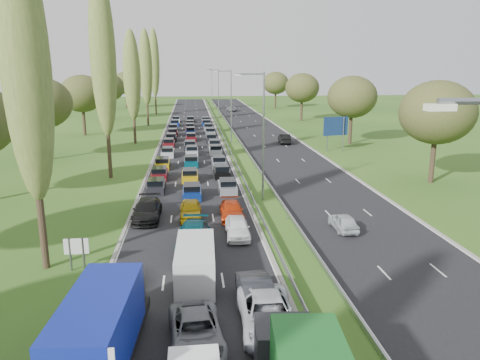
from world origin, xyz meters
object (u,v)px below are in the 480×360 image
blue_lorry (104,326)px  white_van_rear (195,261)px  info_sign (77,250)px  direction_sign (336,128)px  near_car_3 (147,210)px

blue_lorry → white_van_rear: (3.85, 8.06, -0.76)m
blue_lorry → info_sign: bearing=112.9°
white_van_rear → direction_sign: size_ratio=1.09×
near_car_3 → info_sign: bearing=-108.5°
blue_lorry → direction_sign: 56.24m
near_car_3 → info_sign: (-3.43, -9.76, 0.56)m
blue_lorry → info_sign: (-3.45, 10.15, -0.56)m
info_sign → direction_sign: 49.36m
info_sign → direction_sign: (28.80, 40.02, 2.20)m
blue_lorry → info_sign: blue_lorry is taller
near_car_3 → direction_sign: 39.58m
near_car_3 → white_van_rear: size_ratio=0.96×
near_car_3 → blue_lorry: (0.03, -19.92, 1.12)m
white_van_rear → info_sign: (-7.30, 2.09, 0.20)m
blue_lorry → white_van_rear: blue_lorry is taller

